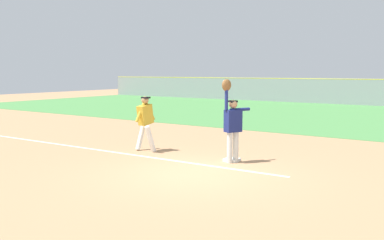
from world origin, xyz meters
The scene contains 9 objects.
ground_plane centered at (0.00, 0.00, 0.00)m, with size 73.97×73.97×0.00m, color tan.
outfield_grass centered at (0.00, 15.87, 0.01)m, with size 52.47×16.77×0.01m, color #4C8C47.
chalk_foul_line centered at (-3.95, 0.81, 0.00)m, with size 12.00×0.10×0.01m, color white.
first_base centered at (0.05, 1.71, 0.04)m, with size 0.38×0.38×0.08m, color white.
fielder centered at (0.14, 1.55, 1.12)m, with size 0.51×0.85×2.28m.
runner centered at (-2.91, 1.50, 1.00)m, with size 0.72×0.84×1.72m.
baseball centered at (-0.03, 1.40, 2.22)m, with size 0.07×0.07×0.07m, color white.
parked_car_red centered at (-11.74, 26.89, 0.67)m, with size 4.47×2.25×1.25m.
parked_car_silver centered at (-5.02, 26.92, 0.67)m, with size 4.45×2.21×1.25m.
Camera 1 is at (5.67, -8.45, 2.48)m, focal length 39.71 mm.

